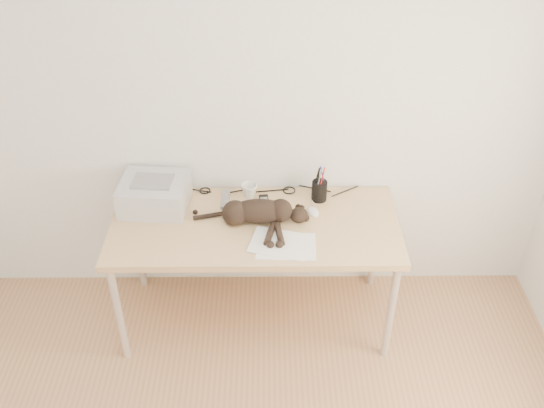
{
  "coord_description": "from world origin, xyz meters",
  "views": [
    {
      "loc": [
        0.08,
        -1.23,
        2.82
      ],
      "look_at": [
        0.1,
        1.34,
        0.91
      ],
      "focal_mm": 40.0,
      "sensor_mm": 36.0,
      "label": 1
    }
  ],
  "objects_px": {
    "printer": "(154,194)",
    "mug": "(249,191)",
    "cat": "(256,213)",
    "mouse": "(313,210)",
    "desk": "(255,232)",
    "pen_cup": "(319,190)"
  },
  "relations": [
    {
      "from": "desk",
      "to": "mug",
      "type": "relative_size",
      "value": 17.13
    },
    {
      "from": "desk",
      "to": "printer",
      "type": "xyz_separation_m",
      "value": [
        -0.57,
        0.08,
        0.22
      ]
    },
    {
      "from": "printer",
      "to": "cat",
      "type": "distance_m",
      "value": 0.6
    },
    {
      "from": "cat",
      "to": "pen_cup",
      "type": "distance_m",
      "value": 0.42
    },
    {
      "from": "cat",
      "to": "mug",
      "type": "bearing_deg",
      "value": 100.49
    },
    {
      "from": "pen_cup",
      "to": "printer",
      "type": "bearing_deg",
      "value": -176.57
    },
    {
      "from": "printer",
      "to": "cat",
      "type": "bearing_deg",
      "value": -15.07
    },
    {
      "from": "pen_cup",
      "to": "mouse",
      "type": "bearing_deg",
      "value": -107.37
    },
    {
      "from": "cat",
      "to": "mouse",
      "type": "relative_size",
      "value": 6.49
    },
    {
      "from": "desk",
      "to": "mouse",
      "type": "distance_m",
      "value": 0.36
    },
    {
      "from": "desk",
      "to": "mug",
      "type": "xyz_separation_m",
      "value": [
        -0.03,
        0.17,
        0.18
      ]
    },
    {
      "from": "mug",
      "to": "mouse",
      "type": "relative_size",
      "value": 0.95
    },
    {
      "from": "printer",
      "to": "mug",
      "type": "height_order",
      "value": "printer"
    },
    {
      "from": "pen_cup",
      "to": "desk",
      "type": "bearing_deg",
      "value": -159.29
    },
    {
      "from": "mug",
      "to": "pen_cup",
      "type": "relative_size",
      "value": 0.41
    },
    {
      "from": "desk",
      "to": "mouse",
      "type": "height_order",
      "value": "mouse"
    },
    {
      "from": "desk",
      "to": "pen_cup",
      "type": "distance_m",
      "value": 0.44
    },
    {
      "from": "cat",
      "to": "printer",
      "type": "bearing_deg",
      "value": 165.19
    },
    {
      "from": "printer",
      "to": "cat",
      "type": "relative_size",
      "value": 0.61
    },
    {
      "from": "pen_cup",
      "to": "mouse",
      "type": "relative_size",
      "value": 2.31
    },
    {
      "from": "desk",
      "to": "pen_cup",
      "type": "relative_size",
      "value": 7.03
    },
    {
      "from": "cat",
      "to": "mouse",
      "type": "xyz_separation_m",
      "value": [
        0.32,
        0.08,
        -0.05
      ]
    }
  ]
}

